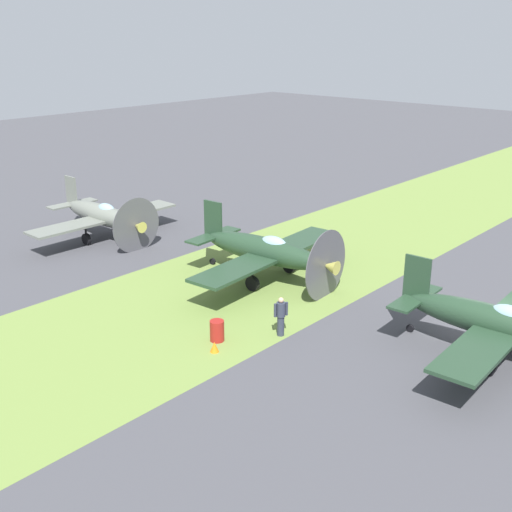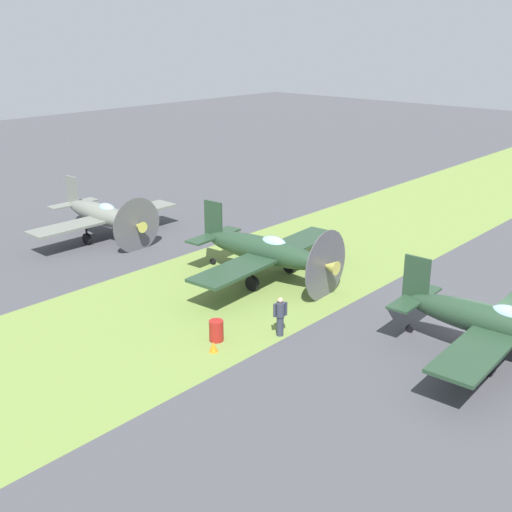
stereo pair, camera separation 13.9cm
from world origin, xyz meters
TOP-DOWN VIEW (x-y plane):
  - ground_plane at (0.00, 0.00)m, footprint 160.00×160.00m
  - grass_verge at (0.00, -11.53)m, footprint 120.00×11.00m
  - airplane_lead at (1.81, 1.04)m, footprint 10.08×7.98m
  - airplane_wingman at (1.51, -11.05)m, footprint 10.59×8.37m
  - airplane_trail at (2.92, -23.12)m, footprint 9.88×7.86m
  - ground_crew_chief at (5.93, -6.37)m, footprint 0.57×0.38m
  - fuel_drum at (8.07, -8.02)m, footprint 0.60×0.60m
  - runway_marker_cone at (8.84, -7.40)m, footprint 0.36×0.36m

SIDE VIEW (x-z plane):
  - ground_plane at x=0.00m, z-range 0.00..0.00m
  - grass_verge at x=0.00m, z-range 0.00..0.01m
  - runway_marker_cone at x=8.84m, z-range 0.00..0.44m
  - fuel_drum at x=8.07m, z-range 0.00..0.90m
  - ground_crew_chief at x=5.93m, z-range 0.05..1.78m
  - airplane_trail at x=2.92m, z-range -0.29..3.25m
  - airplane_lead at x=1.81m, z-range -0.29..3.30m
  - airplane_wingman at x=1.51m, z-range -0.31..3.46m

